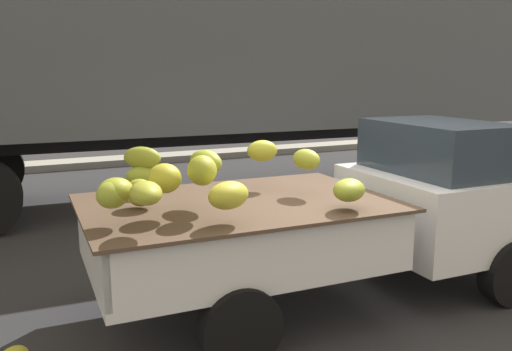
{
  "coord_description": "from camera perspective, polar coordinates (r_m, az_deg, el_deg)",
  "views": [
    {
      "loc": [
        -2.91,
        -4.04,
        2.2
      ],
      "look_at": [
        -0.92,
        0.17,
        1.3
      ],
      "focal_mm": 37.42,
      "sensor_mm": 36.0,
      "label": 1
    }
  ],
  "objects": [
    {
      "name": "pickup_truck",
      "position": [
        5.64,
        15.44,
        -2.87
      ],
      "size": [
        4.75,
        1.9,
        1.7
      ],
      "rotation": [
        0.0,
        0.0,
        -0.03
      ],
      "color": "white",
      "rests_on": "ground"
    },
    {
      "name": "ground",
      "position": [
        5.44,
        9.82,
        -13.02
      ],
      "size": [
        220.0,
        220.0,
        0.0
      ],
      "primitive_type": "plane",
      "color": "#28282B"
    },
    {
      "name": "curb_strip",
      "position": [
        13.45,
        -12.51,
        1.68
      ],
      "size": [
        80.0,
        0.8,
        0.16
      ],
      "primitive_type": "cube",
      "color": "gray",
      "rests_on": "ground"
    },
    {
      "name": "semi_trailer",
      "position": [
        9.45,
        -5.63,
        13.03
      ],
      "size": [
        12.1,
        3.11,
        3.95
      ],
      "rotation": [
        0.0,
        0.0,
        -0.05
      ],
      "color": "#4C5156",
      "rests_on": "ground"
    }
  ]
}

